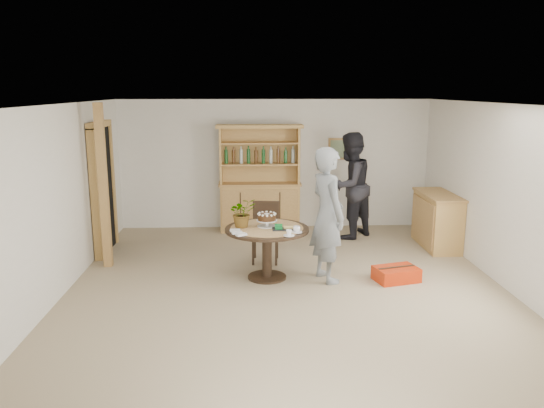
{
  "coord_description": "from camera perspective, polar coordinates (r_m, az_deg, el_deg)",
  "views": [
    {
      "loc": [
        -0.52,
        -6.74,
        2.69
      ],
      "look_at": [
        -0.18,
        0.79,
        1.05
      ],
      "focal_mm": 35.0,
      "sensor_mm": 36.0,
      "label": 1
    }
  ],
  "objects": [
    {
      "name": "hutch",
      "position": [
        10.19,
        -1.32,
        0.95
      ],
      "size": [
        1.62,
        0.54,
        2.04
      ],
      "color": "tan",
      "rests_on": "ground"
    },
    {
      "name": "room_shell",
      "position": [
        6.84,
        1.8,
        4.28
      ],
      "size": [
        6.04,
        7.04,
        2.52
      ],
      "color": "white",
      "rests_on": "ground"
    },
    {
      "name": "birthday_cake",
      "position": [
        7.57,
        -0.56,
        -1.54
      ],
      "size": [
        0.3,
        0.3,
        0.2
      ],
      "color": "white",
      "rests_on": "dining_table"
    },
    {
      "name": "pine_post",
      "position": [
        8.36,
        -17.69,
        1.77
      ],
      "size": [
        0.12,
        0.12,
        2.5
      ],
      "primitive_type": "cube",
      "color": "tan",
      "rests_on": "ground"
    },
    {
      "name": "coffee_cup_a",
      "position": [
        7.3,
        2.67,
        -2.76
      ],
      "size": [
        0.15,
        0.15,
        0.09
      ],
      "color": "white",
      "rests_on": "dining_table"
    },
    {
      "name": "dining_chair",
      "position": [
        8.41,
        -0.7,
        -2.57
      ],
      "size": [
        0.46,
        0.46,
        0.95
      ],
      "rotation": [
        0.0,
        0.0,
        -0.09
      ],
      "color": "black",
      "rests_on": "ground"
    },
    {
      "name": "doorway",
      "position": [
        9.21,
        -17.78,
        1.78
      ],
      "size": [
        0.13,
        1.1,
        2.18
      ],
      "color": "black",
      "rests_on": "ground"
    },
    {
      "name": "gift_tray",
      "position": [
        7.44,
        1.14,
        -2.56
      ],
      "size": [
        0.3,
        0.2,
        0.08
      ],
      "color": "black",
      "rests_on": "dining_table"
    },
    {
      "name": "teen_boy",
      "position": [
        7.49,
        5.99,
        -1.17
      ],
      "size": [
        0.67,
        0.81,
        1.92
      ],
      "primitive_type": "imported",
      "rotation": [
        0.0,
        0.0,
        1.92
      ],
      "color": "slate",
      "rests_on": "ground"
    },
    {
      "name": "ground",
      "position": [
        7.28,
        1.69,
        -9.42
      ],
      "size": [
        7.0,
        7.0,
        0.0
      ],
      "primitive_type": "plane",
      "color": "tan",
      "rests_on": "ground"
    },
    {
      "name": "adult_person",
      "position": [
        9.74,
        8.35,
        1.96
      ],
      "size": [
        1.19,
        1.17,
        1.94
      ],
      "primitive_type": "imported",
      "rotation": [
        0.0,
        0.0,
        3.87
      ],
      "color": "black",
      "rests_on": "ground"
    },
    {
      "name": "flower_vase",
      "position": [
        7.55,
        -3.22,
        -0.92
      ],
      "size": [
        0.47,
        0.44,
        0.42
      ],
      "primitive_type": "imported",
      "rotation": [
        0.0,
        0.0,
        0.35
      ],
      "color": "#3F7233",
      "rests_on": "dining_table"
    },
    {
      "name": "red_suitcase",
      "position": [
        7.84,
        13.21,
        -7.34
      ],
      "size": [
        0.68,
        0.54,
        0.21
      ],
      "rotation": [
        0.0,
        0.0,
        0.26
      ],
      "color": "red",
      "rests_on": "ground"
    },
    {
      "name": "sideboard",
      "position": [
        9.59,
        17.35,
        -1.66
      ],
      "size": [
        0.54,
        1.26,
        0.94
      ],
      "color": "tan",
      "rests_on": "ground"
    },
    {
      "name": "coffee_cup_b",
      "position": [
        7.13,
        1.84,
        -3.16
      ],
      "size": [
        0.15,
        0.15,
        0.08
      ],
      "color": "white",
      "rests_on": "dining_table"
    },
    {
      "name": "napkins",
      "position": [
        7.25,
        -3.7,
        -3.08
      ],
      "size": [
        0.24,
        0.33,
        0.03
      ],
      "color": "white",
      "rests_on": "dining_table"
    },
    {
      "name": "dining_table",
      "position": [
        7.6,
        -0.54,
        -3.67
      ],
      "size": [
        1.2,
        1.2,
        0.76
      ],
      "color": "black",
      "rests_on": "ground"
    }
  ]
}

